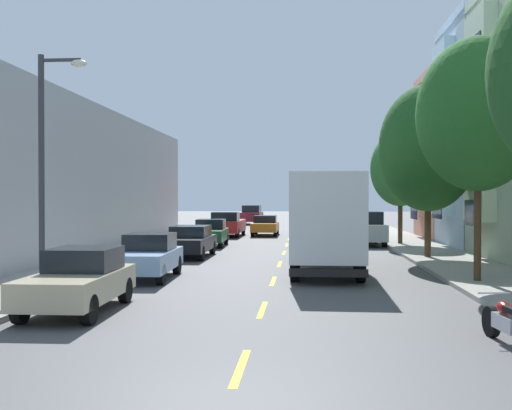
{
  "coord_description": "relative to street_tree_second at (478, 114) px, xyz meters",
  "views": [
    {
      "loc": [
        1.03,
        -7.57,
        2.73
      ],
      "look_at": [
        -1.43,
        22.71,
        2.35
      ],
      "focal_mm": 42.24,
      "sensor_mm": 36.0,
      "label": 1
    }
  ],
  "objects": [
    {
      "name": "sidewalk_right",
      "position": [
        0.7,
        16.34,
        -5.25
      ],
      "size": [
        3.2,
        120.0,
        0.14
      ],
      "primitive_type": "cube",
      "color": "#99968E",
      "rests_on": "ground_plane"
    },
    {
      "name": "parked_suv_silver",
      "position": [
        -1.93,
        15.69,
        -4.34
      ],
      "size": [
        2.08,
        4.85,
        1.93
      ],
      "color": "#B2B5BA",
      "rests_on": "ground_plane"
    },
    {
      "name": "parked_sedan_charcoal",
      "position": [
        -2.15,
        28.97,
        -4.57
      ],
      "size": [
        1.92,
        4.55,
        1.43
      ],
      "color": "#333338",
      "rests_on": "ground_plane"
    },
    {
      "name": "street_tree_second",
      "position": [
        0.0,
        0.0,
        0.0
      ],
      "size": [
        3.8,
        3.8,
        7.6
      ],
      "color": "#47331E",
      "rests_on": "sidewalk_right"
    },
    {
      "name": "parked_hatchback_sky",
      "position": [
        -10.65,
        0.63,
        -4.57
      ],
      "size": [
        1.85,
        4.05,
        1.5
      ],
      "color": "#7A9EC6",
      "rests_on": "ground_plane"
    },
    {
      "name": "street_lamp",
      "position": [
        -12.34,
        -3.44,
        -1.42
      ],
      "size": [
        1.35,
        0.28,
        6.46
      ],
      "color": "#38383D",
      "rests_on": "sidewalk_left"
    },
    {
      "name": "street_tree_farthest",
      "position": [
        0.0,
        15.24,
        -0.96
      ],
      "size": [
        3.36,
        3.36,
        6.36
      ],
      "color": "#47331E",
      "rests_on": "sidewalk_right"
    },
    {
      "name": "sidewalk_left",
      "position": [
        -13.5,
        16.34,
        -5.25
      ],
      "size": [
        3.2,
        120.0,
        0.14
      ],
      "primitive_type": "cube",
      "color": "#99968E",
      "rests_on": "ground_plane"
    },
    {
      "name": "parked_suv_burgundy",
      "position": [
        -10.75,
        41.6,
        -4.34
      ],
      "size": [
        2.02,
        4.83,
        1.93
      ],
      "color": "maroon",
      "rests_on": "ground_plane"
    },
    {
      "name": "parked_motorcycle",
      "position": [
        -1.65,
        -7.87,
        -4.91
      ],
      "size": [
        0.62,
        2.05,
        0.9
      ],
      "color": "black",
      "rests_on": "ground_plane"
    },
    {
      "name": "ground_plane",
      "position": [
        -6.4,
        18.34,
        -5.32
      ],
      "size": [
        160.0,
        160.0,
        0.0
      ],
      "primitive_type": "plane",
      "color": "#4C4C4F"
    },
    {
      "name": "lane_centerline_dashes",
      "position": [
        -6.4,
        12.84,
        -5.32
      ],
      "size": [
        0.14,
        47.2,
        0.01
      ],
      "color": "yellow",
      "rests_on": "ground_plane"
    },
    {
      "name": "moving_orange_sedan",
      "position": [
        -8.2,
        23.85,
        -4.57
      ],
      "size": [
        1.8,
        4.5,
        1.43
      ],
      "color": "orange",
      "rests_on": "ground_plane"
    },
    {
      "name": "delivery_box_truck",
      "position": [
        -4.6,
        2.91,
        -3.34
      ],
      "size": [
        2.51,
        8.22,
        3.53
      ],
      "color": "white",
      "rests_on": "ground_plane"
    },
    {
      "name": "parked_sedan_black",
      "position": [
        -10.6,
        7.91,
        -4.57
      ],
      "size": [
        1.82,
        4.51,
        1.43
      ],
      "color": "black",
      "rests_on": "ground_plane"
    },
    {
      "name": "parked_hatchback_forest",
      "position": [
        -10.67,
        14.12,
        -4.57
      ],
      "size": [
        1.86,
        4.05,
        1.5
      ],
      "color": "#194C28",
      "rests_on": "ground_plane"
    },
    {
      "name": "parked_hatchback_champagne",
      "position": [
        -10.76,
        -5.25,
        -4.57
      ],
      "size": [
        1.8,
        4.02,
        1.5
      ],
      "color": "tan",
      "rests_on": "ground_plane"
    },
    {
      "name": "parked_pickup_red",
      "position": [
        -10.76,
        22.44,
        -4.5
      ],
      "size": [
        2.05,
        5.32,
        1.73
      ],
      "color": "#AD1E1E",
      "rests_on": "ground_plane"
    },
    {
      "name": "street_tree_third",
      "position": [
        0.0,
        7.62,
        -0.42
      ],
      "size": [
        4.26,
        4.26,
        7.55
      ],
      "color": "#47331E",
      "rests_on": "sidewalk_right"
    },
    {
      "name": "parked_sedan_navy",
      "position": [
        -2.16,
        40.3,
        -4.57
      ],
      "size": [
        1.89,
        4.54,
        1.43
      ],
      "color": "navy",
      "rests_on": "ground_plane"
    }
  ]
}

